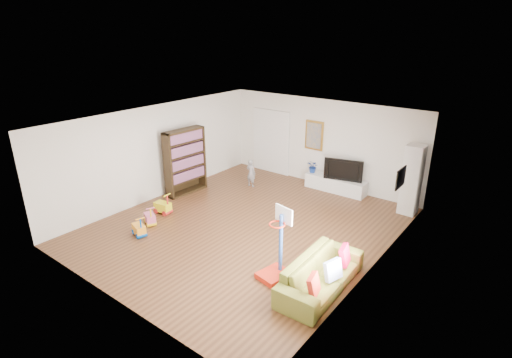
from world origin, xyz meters
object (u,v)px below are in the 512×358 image
Objects in this scene: bookshelf at (185,162)px; sofa at (321,274)px; basketball_hoop at (275,245)px; media_console at (335,184)px.

bookshelf is 0.90× the size of sofa.
basketball_hoop reaches higher than sofa.
bookshelf is 5.10m from basketball_hoop.
media_console is at bearing 21.97° from sofa.
media_console is 1.25× the size of basketball_hoop.
media_console is 5.01m from basketball_hoop.
sofa is at bearing -66.81° from media_console.
media_console is at bearing 114.32° from basketball_hoop.
sofa is (2.02, -4.59, 0.10)m from media_console.
basketball_hoop is (1.12, -4.85, 0.53)m from media_console.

